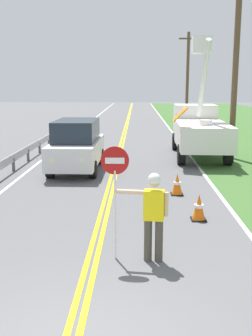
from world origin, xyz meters
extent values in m
cube|color=yellow|center=(-0.09, 20.00, 0.01)|extent=(0.11, 110.00, 0.01)
cube|color=yellow|center=(0.09, 20.00, 0.01)|extent=(0.11, 110.00, 0.01)
cube|color=silver|center=(3.60, 20.00, 0.01)|extent=(0.12, 110.00, 0.01)
cube|color=silver|center=(-3.60, 20.00, 0.01)|extent=(0.12, 110.00, 0.01)
cylinder|color=#474238|center=(1.35, 2.89, 0.44)|extent=(0.16, 0.16, 0.88)
cylinder|color=#474238|center=(1.13, 2.91, 0.44)|extent=(0.16, 0.16, 0.88)
cube|color=yellow|center=(1.24, 2.90, 1.18)|extent=(0.43, 0.29, 0.60)
cylinder|color=beige|center=(0.75, 2.97, 1.43)|extent=(0.61, 0.17, 0.09)
cylinder|color=beige|center=(1.48, 2.87, 1.21)|extent=(0.09, 0.09, 0.48)
sphere|color=beige|center=(1.24, 2.90, 1.65)|extent=(0.22, 0.22, 0.22)
sphere|color=white|center=(1.24, 2.90, 1.70)|extent=(0.25, 0.25, 0.25)
cylinder|color=silver|center=(0.47, 3.00, 0.92)|extent=(0.04, 0.04, 1.85)
cylinder|color=#B71414|center=(0.47, 3.00, 2.05)|extent=(0.56, 0.03, 0.56)
cube|color=white|center=(0.47, 2.99, 2.05)|extent=(0.38, 0.01, 0.12)
cube|color=white|center=(3.96, 14.01, 1.21)|extent=(2.45, 4.67, 1.10)
cube|color=white|center=(4.07, 17.46, 1.46)|extent=(2.27, 2.17, 2.00)
cube|color=#1E2833|center=(4.11, 18.49, 1.76)|extent=(1.98, 0.12, 0.90)
cylinder|color=silver|center=(3.93, 13.09, 1.88)|extent=(0.56, 0.56, 0.24)
cylinder|color=silver|center=(3.97, 14.33, 3.71)|extent=(0.33, 2.68, 3.53)
cube|color=white|center=(4.01, 15.57, 5.40)|extent=(0.93, 0.93, 0.80)
cube|color=orange|center=(2.72, 12.25, 2.31)|extent=(0.62, 0.82, 0.59)
cylinder|color=black|center=(3.04, 17.30, 0.46)|extent=(0.35, 0.93, 0.92)
cylinder|color=black|center=(5.10, 17.23, 0.46)|extent=(0.35, 0.93, 0.92)
cylinder|color=black|center=(2.90, 13.01, 0.46)|extent=(0.35, 0.93, 0.92)
cylinder|color=black|center=(4.96, 12.95, 0.46)|extent=(0.35, 0.93, 0.92)
cube|color=silver|center=(-1.58, 11.71, 0.80)|extent=(1.89, 4.62, 0.92)
cube|color=#1E2833|center=(-1.58, 11.71, 1.68)|extent=(1.65, 2.87, 0.84)
cube|color=#EAEACC|center=(-1.05, 9.42, 0.85)|extent=(0.24, 0.06, 0.16)
cube|color=#EAEACC|center=(-2.15, 9.43, 0.85)|extent=(0.24, 0.06, 0.16)
cylinder|color=black|center=(-0.77, 10.27, 0.34)|extent=(0.29, 0.68, 0.68)
cylinder|color=black|center=(-2.41, 10.29, 0.34)|extent=(0.29, 0.68, 0.68)
cylinder|color=black|center=(-0.74, 13.12, 0.34)|extent=(0.29, 0.68, 0.68)
cylinder|color=black|center=(-2.38, 13.14, 0.34)|extent=(0.29, 0.68, 0.68)
cylinder|color=brown|center=(5.51, 14.78, 4.06)|extent=(0.28, 0.28, 8.12)
cylinder|color=brown|center=(5.75, 34.87, 4.19)|extent=(0.28, 0.28, 8.39)
cube|color=brown|center=(5.75, 34.87, 7.79)|extent=(1.80, 0.14, 0.14)
cone|color=orange|center=(2.54, 5.47, 0.35)|extent=(0.36, 0.36, 0.70)
cylinder|color=white|center=(2.54, 5.47, 0.39)|extent=(0.25, 0.25, 0.08)
cube|color=black|center=(2.54, 5.47, 0.01)|extent=(0.40, 0.40, 0.03)
cone|color=orange|center=(2.22, 7.96, 0.35)|extent=(0.36, 0.36, 0.70)
cylinder|color=white|center=(2.22, 7.96, 0.39)|extent=(0.25, 0.25, 0.08)
cube|color=black|center=(2.22, 7.96, 0.01)|extent=(0.40, 0.40, 0.03)
cube|color=#9EA0A3|center=(-4.20, 14.90, 0.55)|extent=(0.06, 32.00, 0.32)
cube|color=#4C4C51|center=(-4.20, 11.47, 0.28)|extent=(0.10, 0.10, 0.55)
cube|color=#4C4C51|center=(-4.20, 13.76, 0.28)|extent=(0.10, 0.10, 0.55)
cube|color=#4C4C51|center=(-4.20, 16.04, 0.28)|extent=(0.10, 0.10, 0.55)
cube|color=#4C4C51|center=(-4.20, 18.33, 0.28)|extent=(0.10, 0.10, 0.55)
cube|color=#4C4C51|center=(-4.20, 20.61, 0.28)|extent=(0.10, 0.10, 0.55)
cube|color=#4C4C51|center=(-4.20, 22.90, 0.28)|extent=(0.10, 0.10, 0.55)
cube|color=#4C4C51|center=(-4.20, 25.19, 0.28)|extent=(0.10, 0.10, 0.55)
cube|color=#4C4C51|center=(-4.20, 27.47, 0.28)|extent=(0.10, 0.10, 0.55)
cube|color=#4C4C51|center=(-4.20, 29.76, 0.28)|extent=(0.10, 0.10, 0.55)
camera|label=1|loc=(0.89, -4.72, 3.50)|focal=43.00mm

